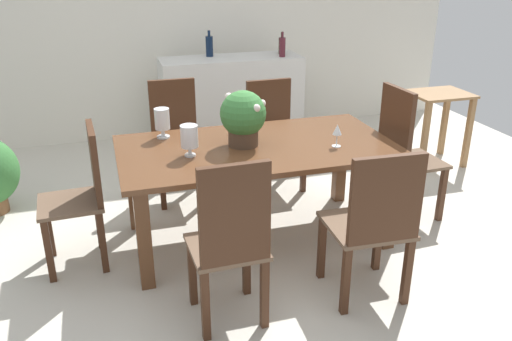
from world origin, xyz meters
The scene contains 18 objects.
ground_plane centered at (0.00, 0.00, 0.00)m, with size 7.04×7.04×0.00m, color beige.
back_wall centered at (0.00, 2.60, 1.30)m, with size 6.40×0.10×2.60m, color silver.
dining_table centered at (0.00, -0.07, 0.63)m, with size 1.95×1.05×0.74m.
chair_near_right centered at (0.43, -1.02, 0.56)m, with size 0.50×0.49×1.00m.
chair_far_right centered at (0.44, 0.88, 0.53)m, with size 0.47×0.47×0.95m.
chair_foot_end centered at (1.20, -0.07, 0.59)m, with size 0.45×0.45×1.08m.
chair_far_left centered at (-0.44, 0.88, 0.56)m, with size 0.43×0.44×1.01m.
chair_near_left centered at (-0.44, -1.02, 0.57)m, with size 0.43×0.43×1.04m.
chair_head_end centered at (-1.21, -0.06, 0.54)m, with size 0.43×0.43×0.98m.
flower_centerpiece centered at (-0.09, -0.03, 0.95)m, with size 0.32×0.33×0.39m.
crystal_vase_left centered at (-0.49, -0.14, 0.87)m, with size 0.12×0.12×0.22m.
crystal_vase_center_near centered at (-0.61, 0.30, 0.87)m, with size 0.11×0.11×0.22m.
wine_glass centered at (0.53, -0.25, 0.85)m, with size 0.06×0.06×0.16m.
kitchen_counter centered at (0.33, 1.96, 0.49)m, with size 1.49×0.51×0.98m, color silver.
wine_bottle_tall centered at (0.86, 1.84, 1.08)m, with size 0.06×0.06×0.26m.
wine_bottle_green centered at (0.13, 2.08, 1.09)m, with size 0.08×0.08×0.27m.
wine_bottle_amber centered at (0.91, 2.00, 1.07)m, with size 0.07×0.07×0.23m.
side_table centered at (2.15, 0.87, 0.53)m, with size 0.57×0.47×0.73m.
Camera 1 is at (-1.03, -3.46, 2.03)m, focal length 37.25 mm.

